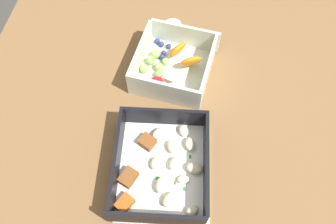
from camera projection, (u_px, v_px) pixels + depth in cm
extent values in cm
cube|color=brown|center=(173.00, 116.00, 65.94)|extent=(80.00, 80.00, 2.00)
cube|color=white|center=(161.00, 169.00, 59.33)|extent=(19.92, 17.23, 0.60)
cube|color=black|center=(157.00, 219.00, 52.62)|extent=(2.08, 15.51, 4.77)
cube|color=black|center=(164.00, 117.00, 61.36)|extent=(2.08, 15.51, 4.77)
cube|color=black|center=(116.00, 162.00, 57.19)|extent=(17.30, 2.25, 4.77)
cube|color=black|center=(206.00, 166.00, 56.79)|extent=(17.30, 2.25, 4.77)
ellipsoid|color=beige|center=(183.00, 179.00, 57.43)|extent=(1.90, 2.32, 1.01)
ellipsoid|color=beige|center=(155.00, 163.00, 58.72)|extent=(2.30, 1.62, 1.14)
ellipsoid|color=beige|center=(163.00, 185.00, 56.64)|extent=(3.01, 2.23, 1.43)
ellipsoid|color=beige|center=(190.00, 144.00, 60.36)|extent=(3.07, 2.67, 1.28)
ellipsoid|color=beige|center=(174.00, 164.00, 58.61)|extent=(2.72, 2.07, 1.26)
ellipsoid|color=beige|center=(184.00, 131.00, 61.73)|extent=(2.87, 2.58, 1.18)
ellipsoid|color=beige|center=(195.00, 168.00, 58.09)|extent=(2.15, 2.98, 1.45)
ellipsoid|color=beige|center=(159.00, 133.00, 61.29)|extent=(3.37, 3.20, 1.38)
ellipsoid|color=beige|center=(169.00, 200.00, 55.52)|extent=(3.29, 3.05, 1.35)
ellipsoid|color=beige|center=(192.00, 211.00, 54.77)|extent=(2.83, 2.82, 1.18)
ellipsoid|color=beige|center=(172.00, 147.00, 60.12)|extent=(3.12, 2.79, 1.29)
cube|color=brown|center=(128.00, 177.00, 57.55)|extent=(3.79, 3.44, 1.52)
cube|color=brown|center=(147.00, 142.00, 60.73)|extent=(3.34, 3.47, 1.50)
cube|color=#AD5B1E|center=(125.00, 203.00, 55.48)|extent=(3.57, 3.32, 1.42)
cube|color=#387A33|center=(175.00, 183.00, 57.77)|extent=(0.60, 0.40, 0.20)
cube|color=#387A33|center=(192.00, 170.00, 58.89)|extent=(0.60, 0.40, 0.20)
cube|color=#387A33|center=(157.00, 178.00, 58.18)|extent=(0.60, 0.40, 0.20)
cube|color=#387A33|center=(185.00, 189.00, 57.26)|extent=(0.60, 0.40, 0.20)
cube|color=#387A33|center=(190.00, 157.00, 60.05)|extent=(0.60, 0.40, 0.20)
cube|color=silver|center=(174.00, 71.00, 69.51)|extent=(16.49, 15.99, 0.60)
cube|color=silver|center=(164.00, 92.00, 63.58)|extent=(2.42, 14.17, 5.35)
cube|color=silver|center=(183.00, 35.00, 70.25)|extent=(2.42, 14.17, 5.35)
cube|color=silver|center=(141.00, 55.00, 67.83)|extent=(13.56, 2.34, 5.35)
cube|color=silver|center=(208.00, 70.00, 66.00)|extent=(13.56, 2.34, 5.35)
ellipsoid|color=orange|center=(178.00, 50.00, 68.94)|extent=(4.97, 4.73, 4.35)
ellipsoid|color=orange|center=(191.00, 61.00, 67.40)|extent=(4.51, 5.15, 4.50)
cube|color=#F4EACC|center=(171.00, 78.00, 67.19)|extent=(3.10, 3.60, 1.83)
cube|color=#F4EACC|center=(179.00, 89.00, 65.96)|extent=(3.26, 3.63, 1.78)
sphere|color=#9ECC60|center=(151.00, 60.00, 69.32)|extent=(1.85, 1.85, 1.85)
sphere|color=#9ECC60|center=(144.00, 69.00, 68.34)|extent=(1.81, 1.81, 1.81)
sphere|color=#9ECC60|center=(156.00, 54.00, 70.05)|extent=(2.00, 2.00, 2.00)
sphere|color=#9ECC60|center=(159.00, 67.00, 68.51)|extent=(1.83, 1.83, 1.83)
sphere|color=#9ECC60|center=(165.00, 62.00, 69.36)|extent=(1.54, 1.54, 1.54)
sphere|color=#9ECC60|center=(159.00, 74.00, 67.72)|extent=(1.73, 1.73, 1.73)
cone|color=red|center=(156.00, 85.00, 66.32)|extent=(2.54, 2.54, 2.03)
sphere|color=navy|center=(162.00, 57.00, 70.18)|extent=(1.16, 1.16, 1.16)
sphere|color=navy|center=(161.00, 44.00, 71.78)|extent=(1.20, 1.20, 1.20)
sphere|color=navy|center=(164.00, 53.00, 70.78)|extent=(1.02, 1.02, 1.02)
sphere|color=navy|center=(169.00, 46.00, 71.57)|extent=(1.11, 1.11, 1.11)
sphere|color=navy|center=(157.00, 41.00, 72.20)|extent=(1.18, 1.18, 1.18)
cylinder|color=white|center=(173.00, 28.00, 74.42)|extent=(3.68, 3.68, 1.84)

